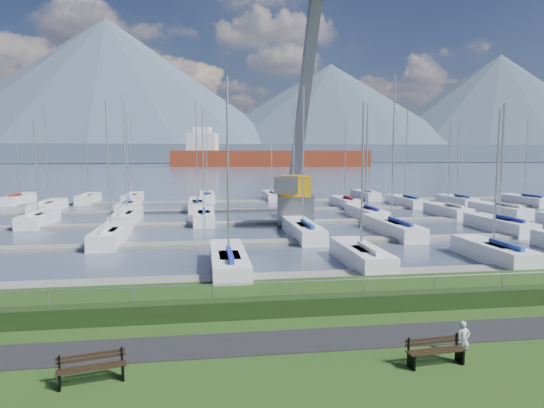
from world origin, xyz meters
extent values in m
cube|color=black|center=(0.00, -3.00, 0.01)|extent=(160.00, 2.00, 0.04)
cube|color=#455065|center=(0.00, 260.00, -0.40)|extent=(800.00, 540.00, 0.20)
cube|color=black|center=(0.00, -0.40, 0.35)|extent=(80.00, 0.70, 0.70)
cylinder|color=#919599|center=(0.00, 0.00, 1.20)|extent=(80.00, 0.04, 0.04)
cube|color=#49566A|center=(0.00, 330.00, 6.00)|extent=(900.00, 80.00, 12.00)
cone|color=#445164|center=(-80.00, 400.00, 57.50)|extent=(340.00, 340.00, 115.00)
cone|color=#3D4C5A|center=(110.00, 410.00, 42.50)|extent=(300.00, 300.00, 85.00)
cone|color=#3B4857|center=(280.00, 420.00, 50.00)|extent=(320.00, 320.00, 100.00)
cube|color=slate|center=(0.00, 6.00, -0.22)|extent=(90.00, 1.60, 0.25)
cube|color=gray|center=(0.00, 16.00, -0.22)|extent=(90.00, 1.60, 0.25)
cube|color=slate|center=(0.00, 26.00, -0.22)|extent=(90.00, 1.60, 0.25)
cube|color=slate|center=(0.00, 36.00, -0.22)|extent=(90.00, 1.60, 0.25)
cube|color=slate|center=(0.00, 46.00, -0.22)|extent=(90.00, 1.60, 0.25)
cube|color=black|center=(-8.16, -5.31, 0.23)|extent=(0.15, 0.40, 0.45)
cube|color=black|center=(-8.20, -5.13, 0.65)|extent=(0.06, 0.06, 0.40)
cube|color=black|center=(-6.60, -4.95, 0.23)|extent=(0.15, 0.40, 0.45)
cube|color=black|center=(-6.64, -4.78, 0.65)|extent=(0.06, 0.06, 0.40)
cube|color=black|center=(-7.35, -5.28, 0.45)|extent=(1.78, 0.50, 0.04)
cube|color=black|center=(-7.38, -5.13, 0.45)|extent=(1.78, 0.50, 0.04)
cube|color=black|center=(-7.41, -4.98, 0.45)|extent=(1.78, 0.50, 0.04)
cube|color=black|center=(-7.43, -4.94, 0.62)|extent=(1.76, 0.44, 0.08)
cube|color=black|center=(-7.43, -4.94, 0.74)|extent=(1.76, 0.44, 0.08)
cube|color=black|center=(1.57, -5.48, 0.23)|extent=(0.10, 0.40, 0.45)
cube|color=black|center=(1.55, -5.30, 0.65)|extent=(0.05, 0.05, 0.40)
cube|color=black|center=(3.16, -5.31, 0.23)|extent=(0.10, 0.40, 0.45)
cube|color=black|center=(3.14, -5.13, 0.65)|extent=(0.05, 0.05, 0.40)
cube|color=black|center=(2.38, -5.54, 0.45)|extent=(1.80, 0.29, 0.04)
cube|color=black|center=(2.36, -5.40, 0.45)|extent=(1.80, 0.29, 0.04)
cube|color=black|center=(2.35, -5.25, 0.45)|extent=(1.80, 0.29, 0.04)
cube|color=black|center=(2.34, -5.20, 0.62)|extent=(1.79, 0.23, 0.08)
cube|color=black|center=(2.34, -5.20, 0.74)|extent=(1.79, 0.23, 0.08)
imported|color=silver|center=(3.67, -4.62, 0.57)|extent=(0.43, 0.29, 1.14)
cube|color=slate|center=(3.88, 24.42, 1.20)|extent=(3.65, 3.65, 2.60)
cube|color=#CA870B|center=(3.88, 24.42, 3.30)|extent=(3.08, 3.75, 1.80)
cube|color=#5A5D62|center=(5.68, 28.92, 12.30)|extent=(1.26, 11.24, 19.89)
cube|color=#595C61|center=(2.68, 22.42, 3.50)|extent=(2.31, 2.48, 1.40)
cube|color=maroon|center=(29.05, 220.21, 2.50)|extent=(97.66, 33.82, 10.00)
cube|color=silver|center=(-4.08, 225.84, 10.00)|extent=(16.15, 16.15, 12.00)
cube|color=silver|center=(-4.08, 225.84, 17.00)|extent=(9.23, 9.23, 4.00)
camera|label=1|loc=(-4.34, -18.22, 6.21)|focal=32.00mm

